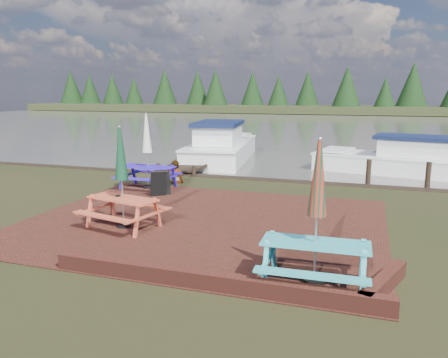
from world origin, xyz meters
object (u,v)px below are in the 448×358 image
at_px(chalkboard, 161,183).
at_px(picnic_table_red, 122,193).
at_px(picnic_table_blue, 148,163).
at_px(boat_near, 398,161).
at_px(picnic_table_teal, 316,236).
at_px(jetty, 211,157).
at_px(boat_jetty, 221,148).
at_px(person, 175,161).

bearing_deg(chalkboard, picnic_table_red, -117.90).
height_order(picnic_table_blue, boat_near, picnic_table_blue).
bearing_deg(chalkboard, picnic_table_blue, 97.30).
distance_m(picnic_table_teal, jetty, 14.73).
xyz_separation_m(chalkboard, boat_near, (7.55, 7.85, -0.07)).
bearing_deg(boat_near, chalkboard, 148.30).
relative_size(picnic_table_blue, boat_jetty, 0.32).
bearing_deg(jetty, picnic_table_red, -81.02).
height_order(boat_near, person, person).
relative_size(chalkboard, boat_jetty, 0.10).
distance_m(chalkboard, jetty, 8.05).
bearing_deg(picnic_table_red, boat_jetty, 110.26).
bearing_deg(picnic_table_blue, jetty, 93.34).
distance_m(chalkboard, boat_near, 10.89).
bearing_deg(picnic_table_teal, chalkboard, 135.29).
bearing_deg(jetty, chalkboard, -81.79).
relative_size(chalkboard, boat_near, 0.12).
distance_m(picnic_table_blue, boat_jetty, 8.02).
bearing_deg(picnic_table_red, chalkboard, 113.75).
relative_size(picnic_table_teal, picnic_table_blue, 0.98).
height_order(chalkboard, jetty, chalkboard).
xyz_separation_m(picnic_table_red, chalkboard, (-0.63, 3.32, -0.45)).
height_order(picnic_table_teal, person, picnic_table_teal).
height_order(picnic_table_blue, jetty, picnic_table_blue).
distance_m(picnic_table_teal, boat_jetty, 15.46).
relative_size(picnic_table_blue, chalkboard, 3.15).
relative_size(picnic_table_teal, boat_jetty, 0.31).
distance_m(picnic_table_red, picnic_table_blue, 4.48).
bearing_deg(picnic_table_blue, chalkboard, -42.52).
height_order(picnic_table_teal, chalkboard, picnic_table_teal).
bearing_deg(picnic_table_teal, boat_near, 79.42).
xyz_separation_m(chalkboard, person, (-0.40, 2.02, 0.42)).
distance_m(picnic_table_blue, boat_near, 10.98).
xyz_separation_m(boat_jetty, person, (0.54, -6.87, 0.36)).
height_order(picnic_table_blue, person, picnic_table_blue).
height_order(jetty, person, person).
height_order(jetty, boat_near, boat_near).
distance_m(picnic_table_red, boat_jetty, 12.32).
bearing_deg(person, picnic_table_teal, 122.56).
height_order(picnic_table_teal, picnic_table_blue, picnic_table_blue).
bearing_deg(picnic_table_red, boat_near, 71.16).
distance_m(picnic_table_teal, boat_near, 13.17).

